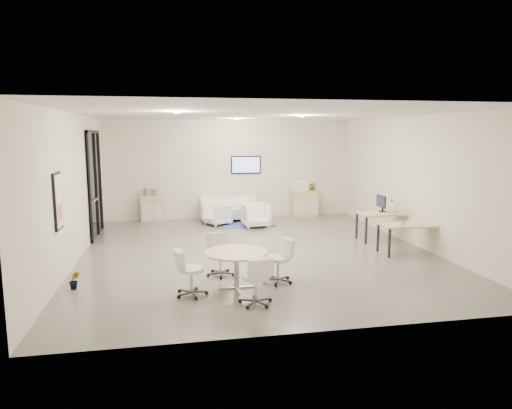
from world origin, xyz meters
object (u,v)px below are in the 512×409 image
at_px(desk_rear, 385,215).
at_px(round_table, 236,256).
at_px(desk_front, 409,227).
at_px(sideboard_left, 153,209).
at_px(sideboard_right, 305,204).
at_px(armchair_left, 217,214).
at_px(armchair_right, 256,214).
at_px(loveseat, 229,209).

bearing_deg(desk_rear, round_table, -146.14).
bearing_deg(desk_front, sideboard_left, 142.38).
distance_m(desk_rear, round_table, 5.31).
xyz_separation_m(sideboard_right, armchair_left, (-3.03, -0.86, -0.09)).
bearing_deg(sideboard_right, armchair_right, -143.58).
xyz_separation_m(loveseat, armchair_left, (-0.43, -0.66, -0.01)).
bearing_deg(round_table, armchair_left, 87.34).
distance_m(sideboard_left, loveseat, 2.40).
distance_m(desk_rear, desk_front, 1.36).
height_order(sideboard_left, armchair_right, sideboard_left).
xyz_separation_m(sideboard_left, round_table, (1.68, -6.76, 0.18)).
relative_size(sideboard_left, round_table, 0.74).
bearing_deg(desk_front, armchair_right, 131.51).
bearing_deg(desk_front, desk_rear, 89.50).
bearing_deg(armchair_left, desk_rear, 27.20).
bearing_deg(sideboard_left, armchair_right, -25.34).
relative_size(loveseat, desk_front, 1.34).
height_order(loveseat, desk_rear, loveseat).
xyz_separation_m(sideboard_left, desk_front, (5.97, -5.08, 0.21)).
relative_size(loveseat, desk_rear, 1.30).
relative_size(sideboard_left, desk_front, 0.61).
bearing_deg(armchair_left, round_table, -30.65).
distance_m(loveseat, round_table, 6.58).
bearing_deg(sideboard_right, loveseat, -175.48).
relative_size(loveseat, armchair_right, 2.34).
bearing_deg(sideboard_left, loveseat, -5.37).
distance_m(sideboard_left, armchair_left, 2.15).
height_order(sideboard_left, desk_rear, sideboard_left).
xyz_separation_m(sideboard_left, sideboard_right, (4.99, -0.02, 0.02)).
height_order(desk_rear, desk_front, desk_rear).
bearing_deg(armchair_right, desk_rear, -39.98).
xyz_separation_m(sideboard_left, desk_rear, (6.04, -3.72, 0.24)).
relative_size(armchair_left, round_table, 0.62).
xyz_separation_m(sideboard_left, loveseat, (2.39, -0.22, -0.06)).
relative_size(desk_rear, round_table, 1.25).
bearing_deg(desk_front, sideboard_right, 103.74).
bearing_deg(armchair_right, armchair_left, 150.05).
distance_m(armchair_right, round_table, 5.49).
bearing_deg(sideboard_left, armchair_left, -24.24).
xyz_separation_m(armchair_right, round_table, (-1.37, -5.31, 0.21)).
bearing_deg(desk_rear, desk_front, -94.30).
bearing_deg(loveseat, desk_rear, -39.10).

